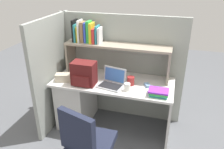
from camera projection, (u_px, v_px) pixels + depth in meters
name	position (u px, v px, depth m)	size (l,w,h in m)	color
ground_plane	(113.00, 125.00, 3.31)	(8.00, 8.00, 0.00)	#595B60
desk	(87.00, 98.00, 3.24)	(1.60, 0.70, 0.73)	silver
cubicle_partition_rear	(120.00, 67.00, 3.32)	(1.84, 0.05, 1.55)	#939991
cubicle_partition_left	(54.00, 72.00, 3.16)	(0.05, 1.06, 1.55)	#939991
overhead_hutch	(117.00, 52.00, 3.03)	(1.44, 0.28, 0.45)	gray
reference_books_on_shelf	(86.00, 33.00, 3.04)	(0.40, 0.19, 0.30)	black
laptop	(112.00, 82.00, 2.87)	(0.35, 0.30, 0.22)	#B7BABF
backpack	(84.00, 74.00, 2.87)	(0.30, 0.23, 0.30)	#591919
computer_mouse	(147.00, 85.00, 2.86)	(0.06, 0.10, 0.03)	#7299C6
paper_cup	(127.00, 87.00, 2.75)	(0.08, 0.08, 0.10)	white
tissue_box	(64.00, 77.00, 2.99)	(0.22, 0.12, 0.10)	#BFB299
snack_canister	(131.00, 81.00, 2.89)	(0.10, 0.10, 0.11)	maroon
desk_book_stack	(159.00, 92.00, 2.64)	(0.23, 0.18, 0.08)	teal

